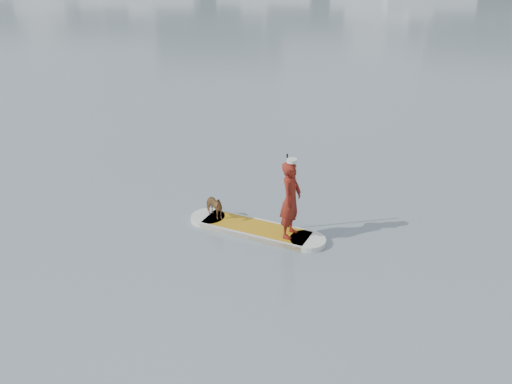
# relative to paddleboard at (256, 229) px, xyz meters

# --- Properties ---
(ground) EXTENTS (140.00, 140.00, 0.00)m
(ground) POSITION_rel_paddleboard_xyz_m (-2.11, 0.38, -0.06)
(ground) COLOR slate
(ground) RESTS_ON ground
(paddleboard) EXTENTS (3.19, 1.53, 0.12)m
(paddleboard) POSITION_rel_paddleboard_xyz_m (0.00, 0.00, 0.00)
(paddleboard) COLOR #C38A12
(paddleboard) RESTS_ON ground
(paddler) EXTENTS (0.57, 0.72, 1.74)m
(paddler) POSITION_rel_paddleboard_xyz_m (0.79, -0.24, 0.93)
(paddler) COLOR maroon
(paddler) RESTS_ON paddleboard
(white_cap) EXTENTS (0.22, 0.22, 0.07)m
(white_cap) POSITION_rel_paddleboard_xyz_m (0.79, -0.24, 1.83)
(white_cap) COLOR silver
(white_cap) RESTS_ON paddler
(dog) EXTENTS (0.72, 0.68, 0.58)m
(dog) POSITION_rel_paddleboard_xyz_m (-1.05, 0.32, 0.35)
(dog) COLOR brown
(dog) RESTS_ON paddleboard
(paddle) EXTENTS (0.12, 0.30, 2.00)m
(paddle) POSITION_rel_paddleboard_xyz_m (0.71, 0.12, 0.74)
(paddle) COLOR black
(paddle) RESTS_ON ground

